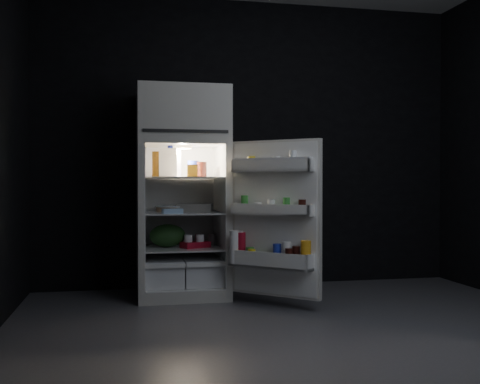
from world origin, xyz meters
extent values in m
cube|color=#57575D|center=(0.00, 0.00, 0.00)|extent=(4.00, 3.40, 0.00)
cube|color=black|center=(0.00, 1.70, 1.35)|extent=(4.00, 0.00, 2.70)
cube|color=black|center=(0.00, -1.70, 1.35)|extent=(4.00, 0.00, 2.70)
cube|color=silver|center=(-0.69, 1.30, 0.05)|extent=(0.76, 0.70, 0.10)
cube|color=silver|center=(-1.05, 1.30, 0.70)|extent=(0.05, 0.70, 1.20)
cube|color=silver|center=(-0.34, 1.30, 0.70)|extent=(0.05, 0.70, 1.20)
cube|color=white|center=(-0.69, 1.62, 0.70)|extent=(0.66, 0.05, 1.20)
cube|color=silver|center=(-0.69, 1.30, 1.33)|extent=(0.76, 0.70, 0.06)
cube|color=silver|center=(-0.69, 1.30, 1.57)|extent=(0.76, 0.70, 0.42)
cube|color=black|center=(-0.69, 0.95, 1.39)|extent=(0.68, 0.01, 0.02)
cube|color=white|center=(-1.02, 1.28, 0.70)|extent=(0.01, 0.65, 1.20)
cube|color=white|center=(-0.37, 1.28, 0.70)|extent=(0.01, 0.65, 1.20)
cube|color=white|center=(-0.69, 1.28, 1.30)|extent=(0.66, 0.65, 0.01)
cube|color=white|center=(-0.69, 1.28, 0.10)|extent=(0.66, 0.65, 0.01)
cube|color=white|center=(-0.69, 1.28, 1.02)|extent=(0.65, 0.63, 0.01)
cube|color=white|center=(-0.69, 1.28, 0.72)|extent=(0.65, 0.63, 0.01)
cube|color=white|center=(-0.69, 1.28, 0.42)|extent=(0.65, 0.63, 0.01)
cube|color=white|center=(-0.86, 1.30, 0.22)|extent=(0.32, 0.59, 0.22)
cube|color=white|center=(-0.53, 1.30, 0.22)|extent=(0.32, 0.59, 0.22)
cube|color=white|center=(-0.86, 0.97, 0.31)|extent=(0.32, 0.02, 0.03)
cube|color=white|center=(-0.53, 0.97, 0.31)|extent=(0.32, 0.02, 0.03)
cube|color=#FFE5B2|center=(-0.69, 1.23, 1.28)|extent=(0.14, 0.14, 0.02)
cube|color=silver|center=(-0.01, 0.71, 0.70)|extent=(0.59, 0.55, 1.22)
cube|color=white|center=(-0.03, 0.69, 0.70)|extent=(0.54, 0.49, 1.18)
cube|color=white|center=(-0.06, 0.66, 1.07)|extent=(0.56, 0.53, 0.02)
cube|color=white|center=(-0.08, 0.63, 1.11)|extent=(0.52, 0.47, 0.10)
cube|color=white|center=(0.18, 0.44, 1.11)|extent=(0.08, 0.08, 0.10)
cube|color=white|center=(-0.30, 0.88, 1.11)|extent=(0.08, 0.08, 0.10)
cube|color=white|center=(-0.06, 0.66, 0.73)|extent=(0.57, 0.53, 0.02)
cube|color=white|center=(-0.09, 0.63, 0.77)|extent=(0.52, 0.47, 0.09)
cube|color=white|center=(0.18, 0.43, 0.77)|extent=(0.08, 0.09, 0.09)
cube|color=white|center=(-0.31, 0.88, 0.77)|extent=(0.08, 0.09, 0.09)
cube|color=white|center=(-0.08, 0.64, 0.33)|extent=(0.60, 0.56, 0.02)
cube|color=white|center=(-0.12, 0.60, 0.38)|extent=(0.52, 0.47, 0.13)
cube|color=white|center=(0.17, 0.42, 0.38)|extent=(0.11, 0.12, 0.13)
cube|color=white|center=(-0.32, 0.86, 0.38)|extent=(0.11, 0.12, 0.13)
cube|color=white|center=(-0.06, 0.66, 1.16)|extent=(0.55, 0.51, 0.02)
cylinder|color=silver|center=(0.07, 0.54, 1.15)|extent=(0.08, 0.08, 0.14)
cylinder|color=silver|center=(-0.03, 0.63, 1.13)|extent=(0.08, 0.08, 0.10)
cylinder|color=yellow|center=(-0.19, 0.78, 1.13)|extent=(0.08, 0.08, 0.10)
cylinder|color=black|center=(0.13, 0.48, 0.80)|extent=(0.08, 0.08, 0.11)
cylinder|color=#338C33|center=(0.03, 0.57, 0.80)|extent=(0.07, 0.07, 0.12)
cylinder|color=silver|center=(-0.06, 0.66, 0.80)|extent=(0.08, 0.08, 0.10)
cylinder|color=white|center=(-0.15, 0.74, 0.78)|extent=(0.08, 0.08, 0.08)
cylinder|color=#338C33|center=(-0.24, 0.82, 0.81)|extent=(0.08, 0.08, 0.13)
cylinder|color=orange|center=(0.14, 0.44, 0.44)|extent=(0.11, 0.11, 0.21)
cylinder|color=black|center=(0.08, 0.49, 0.42)|extent=(0.08, 0.08, 0.16)
cylinder|color=white|center=(0.03, 0.55, 0.44)|extent=(0.10, 0.10, 0.19)
cylinder|color=#2030AD|center=(-0.03, 0.60, 0.43)|extent=(0.09, 0.09, 0.17)
cylinder|color=#338C33|center=(-0.21, 0.76, 0.40)|extent=(0.09, 0.09, 0.13)
cylinder|color=maroon|center=(-0.27, 0.82, 0.46)|extent=(0.10, 0.10, 0.24)
cylinder|color=black|center=(0.03, 0.49, 0.41)|extent=(0.08, 0.08, 0.15)
cylinder|color=yellow|center=(-0.21, 0.71, 0.40)|extent=(0.08, 0.08, 0.12)
cylinder|color=white|center=(-0.33, 0.81, 0.47)|extent=(0.10, 0.10, 0.26)
cylinder|color=white|center=(-0.27, 0.82, 0.58)|extent=(0.05, 0.05, 0.02)
cube|color=white|center=(-0.79, 1.28, 1.15)|extent=(0.20, 0.20, 0.24)
cylinder|color=#2030AD|center=(-0.59, 1.30, 1.10)|extent=(0.13, 0.13, 0.14)
cylinder|color=black|center=(-0.53, 1.28, 1.09)|extent=(0.12, 0.12, 0.13)
cylinder|color=#BC741E|center=(-0.90, 1.38, 1.14)|extent=(0.10, 0.10, 0.22)
cube|color=orange|center=(-0.63, 1.09, 1.08)|extent=(0.09, 0.07, 0.10)
cube|color=gray|center=(-0.59, 1.24, 0.76)|extent=(0.32, 0.19, 0.07)
cylinder|color=#A37D56|center=(-0.76, 1.37, 0.75)|extent=(0.37, 0.37, 0.04)
cube|color=#82A7CA|center=(-0.79, 1.04, 0.75)|extent=(0.17, 0.11, 0.04)
cube|color=#F3EDC7|center=(-0.52, 1.40, 0.75)|extent=(0.12, 0.11, 0.05)
ellipsoid|color=#193815|center=(-0.82, 1.28, 0.52)|extent=(0.32, 0.27, 0.20)
cube|color=maroon|center=(-0.59, 1.20, 0.45)|extent=(0.27, 0.21, 0.05)
cylinder|color=maroon|center=(-0.53, 1.45, 0.47)|extent=(0.07, 0.07, 0.09)
cylinder|color=silver|center=(-0.41, 1.41, 0.47)|extent=(0.08, 0.08, 0.09)
camera|label=1|loc=(-1.17, -3.53, 0.98)|focal=42.00mm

